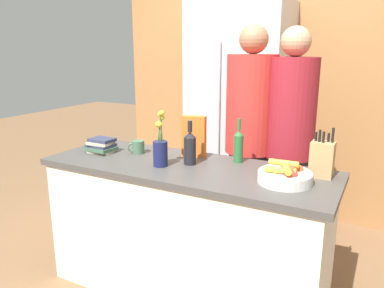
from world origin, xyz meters
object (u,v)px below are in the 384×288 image
coffee_mug (138,147)px  bottle_vinegar (190,147)px  fruit_bowl (286,175)px  knife_block (322,159)px  cereal_box (194,136)px  person_at_sink (250,133)px  person_in_blue (290,137)px  bottle_oil (238,145)px  book_stack (101,146)px  refrigerator (239,115)px  flower_vase (160,149)px

coffee_mug → bottle_vinegar: size_ratio=0.37×
fruit_bowl → knife_block: 0.26m
cereal_box → bottle_vinegar: bottle_vinegar is taller
person_at_sink → person_in_blue: person_at_sink is taller
coffee_mug → bottle_vinegar: (0.44, -0.06, 0.07)m
coffee_mug → person_at_sink: bearing=39.7°
bottle_oil → person_at_sink: person_at_sink is taller
knife_block → fruit_bowl: bearing=-127.4°
coffee_mug → book_stack: (-0.24, -0.10, 0.00)m
fruit_bowl → person_at_sink: size_ratio=0.17×
book_stack → cereal_box: bearing=18.8°
refrigerator → knife_block: refrigerator is taller
refrigerator → person_at_sink: size_ratio=1.14×
fruit_bowl → bottle_oil: bearing=146.6°
knife_block → book_stack: 1.48m
book_stack → bottle_oil: 0.97m
refrigerator → person_in_blue: bearing=-44.9°
fruit_bowl → refrigerator: bearing=120.8°
coffee_mug → bottle_vinegar: bottle_vinegar is taller
cereal_box → book_stack: bearing=-161.2°
coffee_mug → book_stack: 0.26m
flower_vase → person_in_blue: 0.96m
bottle_oil → bottle_vinegar: (-0.25, -0.19, -0.00)m
person_at_sink → knife_block: bearing=-53.1°
knife_block → bottle_vinegar: bearing=-169.7°
refrigerator → cereal_box: (0.08, -1.06, 0.02)m
knife_block → person_at_sink: size_ratio=0.16×
coffee_mug → bottle_vinegar: 0.45m
refrigerator → bottle_vinegar: bearing=-83.3°
book_stack → person_at_sink: (0.88, 0.63, 0.06)m
knife_block → bottle_vinegar: 0.79m
bottle_oil → knife_block: bearing=-4.8°
flower_vase → cereal_box: flower_vase is taller
coffee_mug → person_at_sink: (0.64, 0.53, 0.06)m
knife_block → person_at_sink: bearing=142.8°
refrigerator → book_stack: size_ratio=10.04×
knife_block → person_in_blue: (-0.30, 0.47, -0.00)m
coffee_mug → bottle_oil: (0.70, 0.13, 0.07)m
cereal_box → bottle_vinegar: size_ratio=0.99×
fruit_bowl → person_at_sink: 0.78m
knife_block → coffee_mug: bearing=-176.0°
bottle_vinegar → flower_vase: bearing=-140.6°
bottle_oil → bottle_vinegar: bearing=-143.9°
book_stack → bottle_vinegar: bearing=3.7°
bottle_oil → person_in_blue: size_ratio=0.16×
bottle_vinegar → person_in_blue: bearing=51.7°
flower_vase → coffee_mug: flower_vase is taller
cereal_box → bottle_oil: bearing=2.9°
book_stack → bottle_oil: (0.94, 0.23, 0.06)m
coffee_mug → person_at_sink: 0.83m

